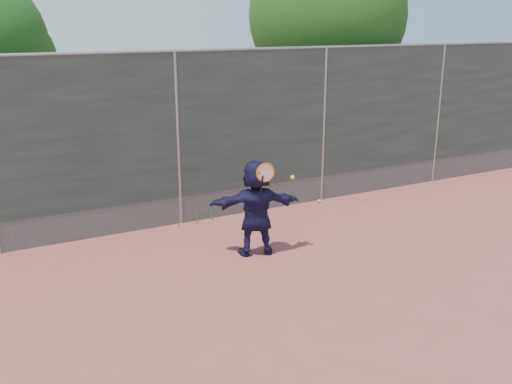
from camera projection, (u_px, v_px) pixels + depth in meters
name	position (u px, v px, depth m)	size (l,w,h in m)	color
ground	(278.00, 306.00, 7.24)	(80.00, 80.00, 0.00)	#9E4C42
player	(256.00, 208.00, 8.67)	(1.39, 0.44, 1.50)	#171439
ball_ground	(319.00, 201.00, 11.33)	(0.07, 0.07, 0.07)	#BBEA34
fence	(178.00, 136.00, 9.75)	(20.00, 0.06, 3.03)	#38423D
swing_action	(268.00, 174.00, 8.39)	(0.67, 0.13, 0.51)	#C85712
tree_right	(332.00, 20.00, 13.18)	(3.78, 3.60, 5.39)	#382314
weed_clump	(199.00, 215.00, 10.20)	(0.68, 0.07, 0.30)	#387226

